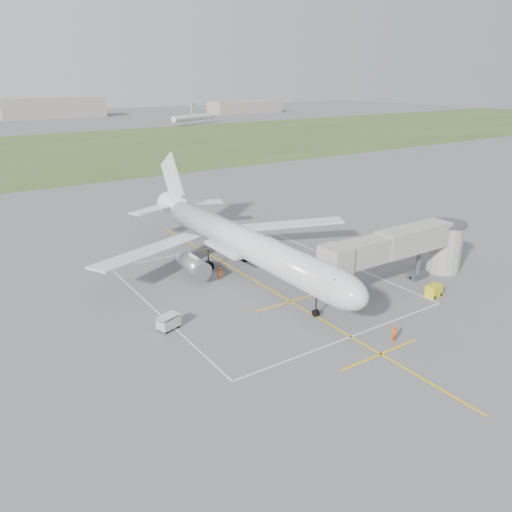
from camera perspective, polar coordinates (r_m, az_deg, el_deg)
ground at (r=65.94m, az=-1.35°, el=-2.14°), size 700.00×700.00×0.00m
grass_strip at (r=186.18m, az=-23.81°, el=10.68°), size 700.00×120.00×0.02m
apron_markings at (r=61.49m, az=1.58°, el=-3.83°), size 28.20×60.00×0.01m
airliner at (r=65.02m, az=-1.73°, el=1.65°), size 38.93×46.75×13.52m
jet_bridge at (r=64.80m, az=17.08°, el=1.01°), size 23.40×5.00×7.20m
gpu_unit at (r=63.06m, az=19.66°, el=-3.76°), size 1.99×1.49×1.42m
baggage_cart at (r=52.72m, az=-9.97°, el=-7.46°), size 2.59×2.01×1.58m
ramp_worker_nose at (r=51.37m, az=15.51°, el=-8.60°), size 0.68×0.48×1.79m
ramp_worker_wing at (r=64.48m, az=-4.17°, el=-1.97°), size 0.93×0.97×1.57m
distant_aircraft at (r=240.45m, az=-24.60°, el=13.19°), size 196.54×39.44×8.85m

